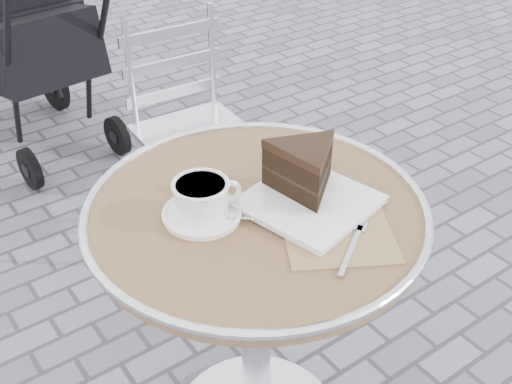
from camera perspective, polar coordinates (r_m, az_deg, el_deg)
cafe_table at (r=1.42m, az=0.01°, el=-6.73°), size 0.72×0.72×0.74m
cappuccino_set at (r=1.28m, az=-4.78°, el=-0.89°), size 0.16×0.17×0.08m
cake_plate_set at (r=1.31m, az=4.49°, el=1.40°), size 0.29×0.38×0.13m
bistro_chair at (r=2.24m, az=-6.44°, el=7.74°), size 0.39×0.39×0.81m
baby_stroller at (r=3.01m, az=-20.17°, el=12.12°), size 0.54×1.02×1.02m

